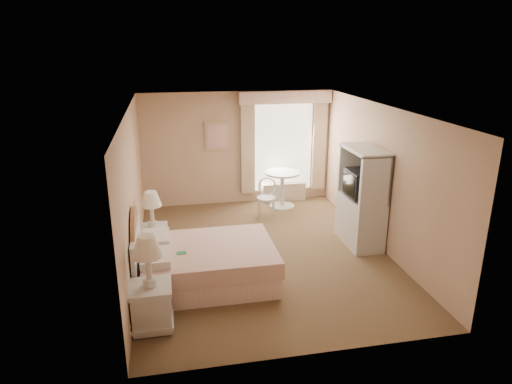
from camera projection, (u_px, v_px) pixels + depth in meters
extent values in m
cube|color=brown|center=(263.00, 253.00, 7.94)|extent=(4.20, 5.50, 0.01)
cube|color=silver|center=(264.00, 109.00, 7.16)|extent=(4.20, 5.50, 0.01)
cube|color=tan|center=(237.00, 148.00, 10.11)|extent=(4.20, 0.01, 2.50)
cube|color=tan|center=(316.00, 258.00, 4.99)|extent=(4.20, 0.01, 2.50)
cube|color=tan|center=(133.00, 193.00, 7.16)|extent=(0.01, 5.50, 2.50)
cube|color=tan|center=(381.00, 178.00, 7.94)|extent=(0.01, 5.50, 2.50)
cube|color=white|center=(283.00, 147.00, 10.28)|extent=(1.30, 0.02, 2.00)
cube|color=#CDB68F|center=(248.00, 149.00, 10.08)|extent=(0.30, 0.08, 2.05)
cube|color=#CDB68F|center=(319.00, 146.00, 10.38)|extent=(0.30, 0.08, 2.05)
cube|color=#DC988F|center=(285.00, 97.00, 9.84)|extent=(2.05, 0.20, 0.28)
cube|color=beige|center=(284.00, 192.00, 10.52)|extent=(1.00, 0.22, 0.42)
cube|color=tan|center=(217.00, 136.00, 9.90)|extent=(0.52, 0.03, 0.62)
cube|color=beige|center=(217.00, 136.00, 9.89)|extent=(0.42, 0.02, 0.52)
cube|color=#DC988F|center=(210.00, 272.00, 6.97)|extent=(1.90, 1.45, 0.33)
cube|color=beige|center=(209.00, 254.00, 6.88)|extent=(1.96, 1.50, 0.25)
cube|color=silver|center=(156.00, 258.00, 6.35)|extent=(0.41, 0.56, 0.13)
cube|color=silver|center=(156.00, 238.00, 7.00)|extent=(0.41, 0.56, 0.13)
cube|color=#27924A|center=(181.00, 253.00, 6.63)|extent=(0.14, 0.10, 0.01)
cube|color=silver|center=(138.00, 258.00, 6.67)|extent=(0.06, 1.54, 1.00)
cylinder|color=#A67D58|center=(137.00, 252.00, 6.64)|extent=(0.05, 1.36, 1.36)
cube|color=silver|center=(152.00, 308.00, 5.80)|extent=(0.48, 0.48, 0.52)
cube|color=silver|center=(150.00, 288.00, 5.71)|extent=(0.52, 0.52, 0.06)
cube|color=silver|center=(153.00, 320.00, 5.85)|extent=(0.52, 0.52, 0.05)
cylinder|color=silver|center=(150.00, 282.00, 5.68)|extent=(0.17, 0.17, 0.10)
cylinder|color=silver|center=(149.00, 267.00, 5.61)|extent=(0.07, 0.07, 0.42)
cone|color=white|center=(147.00, 246.00, 5.52)|extent=(0.38, 0.38, 0.27)
cube|color=silver|center=(154.00, 243.00, 7.73)|extent=(0.44, 0.44, 0.48)
cube|color=silver|center=(153.00, 228.00, 7.64)|extent=(0.48, 0.48, 0.06)
cube|color=silver|center=(155.00, 252.00, 7.78)|extent=(0.48, 0.48, 0.05)
cylinder|color=silver|center=(153.00, 224.00, 7.62)|extent=(0.15, 0.15, 0.10)
cylinder|color=silver|center=(152.00, 214.00, 7.56)|extent=(0.07, 0.07, 0.38)
cone|color=white|center=(151.00, 199.00, 7.48)|extent=(0.34, 0.34, 0.25)
cylinder|color=silver|center=(282.00, 206.00, 10.19)|extent=(0.56, 0.56, 0.03)
cylinder|color=silver|center=(282.00, 189.00, 10.07)|extent=(0.09, 0.09, 0.76)
cylinder|color=silver|center=(282.00, 173.00, 9.95)|extent=(0.76, 0.76, 0.04)
cylinder|color=silver|center=(258.00, 210.00, 9.43)|extent=(0.03, 0.03, 0.40)
cylinder|color=silver|center=(273.00, 210.00, 9.39)|extent=(0.03, 0.03, 0.40)
cylinder|color=silver|center=(260.00, 205.00, 9.72)|extent=(0.03, 0.03, 0.40)
cylinder|color=silver|center=(274.00, 205.00, 9.68)|extent=(0.03, 0.03, 0.40)
cylinder|color=silver|center=(266.00, 198.00, 9.49)|extent=(0.50, 0.50, 0.04)
torus|color=silver|center=(267.00, 186.00, 9.54)|extent=(0.39, 0.22, 0.38)
cylinder|color=silver|center=(260.00, 188.00, 9.60)|extent=(0.03, 0.03, 0.36)
cylinder|color=silver|center=(274.00, 188.00, 9.56)|extent=(0.03, 0.03, 0.36)
cube|color=silver|center=(360.00, 221.00, 8.22)|extent=(0.53, 1.07, 0.87)
cube|color=silver|center=(376.00, 182.00, 7.49)|extent=(0.53, 0.08, 0.87)
cube|color=silver|center=(352.00, 167.00, 8.41)|extent=(0.53, 0.08, 0.87)
cube|color=silver|center=(365.00, 150.00, 7.81)|extent=(0.53, 1.07, 0.06)
cube|color=silver|center=(377.00, 173.00, 7.99)|extent=(0.04, 1.07, 0.87)
cube|color=black|center=(362.00, 183.00, 7.99)|extent=(0.47, 0.58, 0.47)
cube|color=black|center=(349.00, 184.00, 7.95)|extent=(0.02, 0.48, 0.39)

